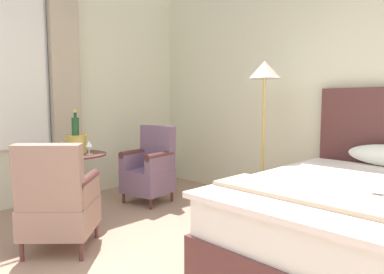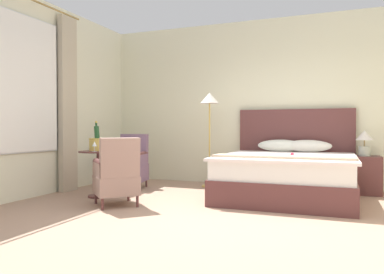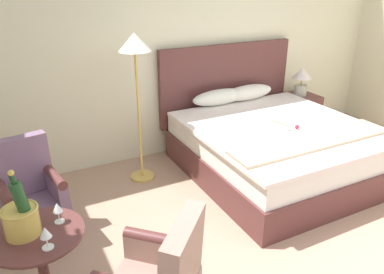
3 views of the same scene
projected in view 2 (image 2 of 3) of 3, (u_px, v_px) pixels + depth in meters
name	position (u px, v px, depth m)	size (l,w,h in m)	color
ground_plane	(221.00, 220.00, 4.30)	(7.65, 7.65, 0.00)	tan
wall_headboard_side	(266.00, 103.00, 6.95)	(6.27, 0.12, 3.07)	beige
wall_window_side	(14.00, 95.00, 5.39)	(0.27, 5.76, 3.07)	beige
bed	(288.00, 173.00, 5.71)	(1.99, 2.21, 1.40)	#582E2D
nightstand	(364.00, 175.00, 6.01)	(0.53, 0.47, 0.61)	#582E2D
bedside_lamp	(364.00, 140.00, 6.00)	(0.27, 0.27, 0.41)	#AFB6A5
floor_lamp_brass	(210.00, 108.00, 6.72)	(0.35, 0.35, 1.69)	gold
side_table_round	(99.00, 168.00, 5.73)	(0.61, 0.61, 0.71)	#582E2D
champagne_bucket	(96.00, 142.00, 5.77)	(0.23, 0.23, 0.46)	gold
wine_glass_near_bucket	(95.00, 145.00, 5.54)	(0.07, 0.07, 0.15)	white
wine_glass_near_edge	(110.00, 144.00, 5.72)	(0.07, 0.07, 0.15)	white
armchair_by_window	(132.00, 164.00, 6.62)	(0.60, 0.59, 0.95)	#582E2D
armchair_facing_bed	(117.00, 175.00, 5.05)	(0.78, 0.78, 0.93)	#582E2D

